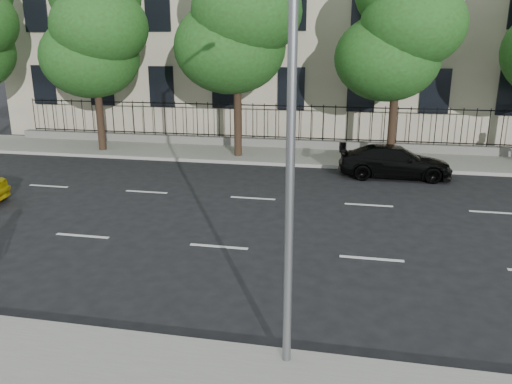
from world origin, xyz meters
TOP-DOWN VIEW (x-y plane):
  - ground at (0.00, 0.00)m, footprint 120.00×120.00m
  - far_sidewalk at (0.00, 14.00)m, footprint 60.00×4.00m
  - lane_markings at (0.00, 4.75)m, footprint 49.60×4.62m
  - iron_fence at (0.00, 15.70)m, footprint 30.00×0.50m
  - street_light at (2.50, -1.77)m, footprint 0.25×3.32m
  - tree_b at (-8.96, 13.36)m, footprint 5.53×5.12m
  - tree_c at (-1.96, 13.36)m, footprint 5.89×5.50m
  - tree_d at (5.04, 13.36)m, footprint 5.34×4.94m
  - black_sedan at (5.05, 11.00)m, footprint 4.55×1.96m

SIDE VIEW (x-z plane):
  - ground at x=0.00m, z-range 0.00..0.00m
  - lane_markings at x=0.00m, z-range 0.00..0.01m
  - far_sidewalk at x=0.00m, z-range 0.00..0.15m
  - iron_fence at x=0.00m, z-range -0.45..1.75m
  - black_sedan at x=5.05m, z-range 0.00..1.31m
  - street_light at x=2.50m, z-range 1.12..9.17m
  - tree_d at x=5.04m, z-range 1.42..10.26m
  - tree_b at x=-8.96m, z-range 1.35..10.33m
  - tree_c at x=-1.96m, z-range 1.51..11.31m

